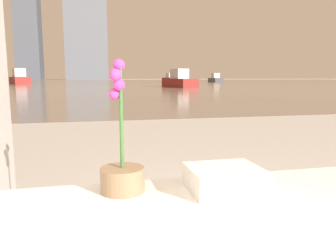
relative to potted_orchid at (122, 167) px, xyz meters
name	(u,v)px	position (x,y,z in m)	size (l,w,h in m)	color
potted_orchid	(122,167)	(0.00, 0.00, 0.00)	(0.15, 0.15, 0.44)	#8C6B4C
towel_stack	(224,179)	(0.34, -0.06, -0.04)	(0.24, 0.21, 0.08)	silver
harbor_water	(96,82)	(0.46, 61.05, -0.65)	(180.00, 110.00, 0.01)	gray
harbor_boat_0	(179,81)	(7.68, 28.19, -0.05)	(2.44, 4.71, 1.68)	maroon
harbor_boat_1	(19,79)	(-9.58, 46.31, 0.09)	(3.68, 5.85, 2.07)	maroon
harbor_boat_2	(170,79)	(15.12, 63.52, -0.02)	(2.33, 4.87, 1.75)	maroon
harbor_boat_4	(215,79)	(21.79, 55.69, -0.06)	(1.74, 4.48, 1.65)	#4C4C51
skyline_tower_2	(86,26)	(-1.72, 117.05, 17.42)	(14.00, 8.17, 36.14)	slate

